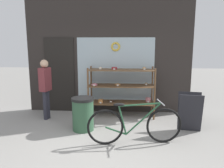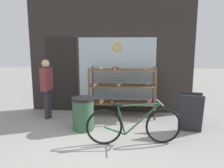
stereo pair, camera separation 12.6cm
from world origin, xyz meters
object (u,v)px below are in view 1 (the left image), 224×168
pedestrian (45,85)px  sandwich_board (190,112)px  trash_bin (83,113)px  bicycle (135,125)px  display_case (121,87)px

pedestrian → sandwich_board: bearing=92.2°
pedestrian → trash_bin: size_ratio=2.06×
bicycle → display_case: bearing=92.1°
bicycle → sandwich_board: 1.45m
bicycle → sandwich_board: size_ratio=2.16×
display_case → sandwich_board: bearing=-31.7°
display_case → sandwich_board: 1.85m
bicycle → sandwich_board: bearing=22.6°
bicycle → pedestrian: size_ratio=1.19×
display_case → trash_bin: bearing=-127.9°
display_case → trash_bin: size_ratio=2.33×
sandwich_board → pedestrian: pedestrian is taller
bicycle → trash_bin: 1.29m
display_case → trash_bin: 1.40m
display_case → pedestrian: pedestrian is taller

